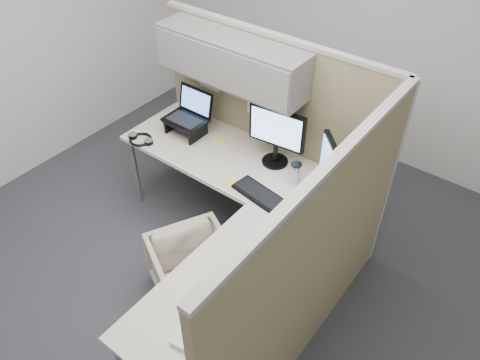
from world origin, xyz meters
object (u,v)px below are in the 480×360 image
Objects in this scene: office_chair at (193,268)px; monitor_left at (277,133)px; desk at (232,208)px; keyboard at (264,198)px.

monitor_left is at bearing 22.56° from office_chair.
monitor_left is at bearing 92.63° from desk.
office_chair is at bearing -107.79° from keyboard.
desk reaches higher than office_chair.
desk is at bearing -121.36° from keyboard.
desk is 3.55× the size of office_chair.
office_chair is at bearing -107.13° from desk.
keyboard reaches higher than office_chair.
office_chair is 1.21× the size of monitor_left.
office_chair is 1.14× the size of keyboard.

